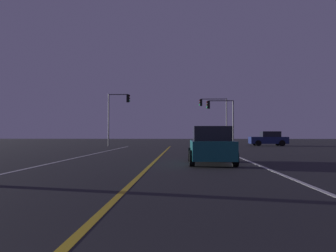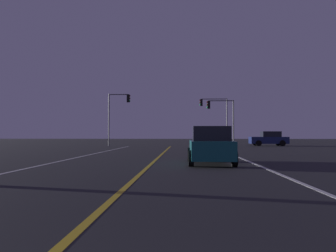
{
  "view_description": "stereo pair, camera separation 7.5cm",
  "coord_description": "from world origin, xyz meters",
  "px_view_note": "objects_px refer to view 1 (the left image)",
  "views": [
    {
      "loc": [
        1.4,
        0.83,
        1.34
      ],
      "look_at": [
        0.16,
        28.37,
        2.06
      ],
      "focal_mm": 34.89,
      "sensor_mm": 36.0,
      "label": 1
    },
    {
      "loc": [
        1.47,
        0.83,
        1.34
      ],
      "look_at": [
        0.16,
        28.37,
        2.06
      ],
      "focal_mm": 34.89,
      "sensor_mm": 36.0,
      "label": 2
    }
  ],
  "objects_px": {
    "car_lead_same_lane": "(211,146)",
    "traffic_light_near_right": "(220,112)",
    "car_crossing_side": "(269,139)",
    "traffic_light_near_left": "(118,108)",
    "traffic_light_far_right": "(214,111)"
  },
  "relations": [
    {
      "from": "car_lead_same_lane",
      "to": "traffic_light_near_right",
      "type": "bearing_deg",
      "value": -7.61
    },
    {
      "from": "car_crossing_side",
      "to": "car_lead_same_lane",
      "type": "distance_m",
      "value": 25.36
    },
    {
      "from": "traffic_light_near_left",
      "to": "traffic_light_far_right",
      "type": "bearing_deg",
      "value": 25.72
    },
    {
      "from": "traffic_light_far_right",
      "to": "car_lead_same_lane",
      "type": "bearing_deg",
      "value": 84.26
    },
    {
      "from": "traffic_light_far_right",
      "to": "traffic_light_near_right",
      "type": "bearing_deg",
      "value": 91.82
    },
    {
      "from": "car_crossing_side",
      "to": "car_lead_same_lane",
      "type": "xyz_separation_m",
      "value": [
        -8.81,
        -23.78,
        0.0
      ]
    },
    {
      "from": "traffic_light_near_left",
      "to": "traffic_light_far_right",
      "type": "distance_m",
      "value": 12.67
    },
    {
      "from": "traffic_light_near_right",
      "to": "traffic_light_near_left",
      "type": "xyz_separation_m",
      "value": [
        -11.59,
        0.0,
        0.49
      ]
    },
    {
      "from": "car_lead_same_lane",
      "to": "traffic_light_near_right",
      "type": "xyz_separation_m",
      "value": [
        2.94,
        21.97,
        3.05
      ]
    },
    {
      "from": "traffic_light_near_right",
      "to": "traffic_light_far_right",
      "type": "distance_m",
      "value": 5.53
    },
    {
      "from": "car_crossing_side",
      "to": "traffic_light_near_left",
      "type": "height_order",
      "value": "traffic_light_near_left"
    },
    {
      "from": "car_crossing_side",
      "to": "traffic_light_near_left",
      "type": "distance_m",
      "value": 17.91
    },
    {
      "from": "car_lead_same_lane",
      "to": "traffic_light_far_right",
      "type": "distance_m",
      "value": 27.84
    },
    {
      "from": "car_crossing_side",
      "to": "traffic_light_far_right",
      "type": "xyz_separation_m",
      "value": [
        -6.05,
        3.68,
        3.62
      ]
    },
    {
      "from": "car_lead_same_lane",
      "to": "traffic_light_near_left",
      "type": "xyz_separation_m",
      "value": [
        -8.66,
        21.97,
        3.54
      ]
    }
  ]
}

